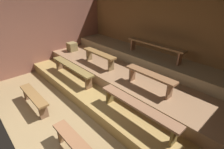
% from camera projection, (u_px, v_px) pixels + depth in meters
% --- Properties ---
extents(ground, '(7.03, 4.94, 0.08)m').
position_uv_depth(ground, '(111.00, 99.00, 4.77)').
color(ground, '#9C8055').
extents(wall_back, '(7.03, 0.06, 2.54)m').
position_uv_depth(wall_back, '(160.00, 39.00, 5.43)').
color(wall_back, olive).
rests_on(wall_back, ground).
extents(wall_left, '(0.06, 4.94, 2.54)m').
position_uv_depth(wall_left, '(53.00, 32.00, 6.22)').
color(wall_left, '#8D5544').
rests_on(wall_left, ground).
extents(platform_lower, '(6.23, 2.96, 0.29)m').
position_uv_depth(platform_lower, '(125.00, 86.00, 5.04)').
color(platform_lower, '#A7864A').
rests_on(platform_lower, ground).
extents(platform_middle, '(6.23, 2.20, 0.29)m').
position_uv_depth(platform_middle, '(135.00, 73.00, 5.14)').
color(platform_middle, '#9B7352').
rests_on(platform_middle, platform_lower).
extents(platform_upper, '(6.23, 0.93, 0.29)m').
position_uv_depth(platform_upper, '(148.00, 59.00, 5.38)').
color(platform_upper, '#968361').
rests_on(platform_upper, platform_middle).
extents(bench_floor_left, '(1.27, 0.24, 0.40)m').
position_uv_depth(bench_floor_left, '(34.00, 97.00, 4.23)').
color(bench_floor_left, olive).
rests_on(bench_floor_left, ground).
extents(bench_floor_right, '(1.27, 0.24, 0.40)m').
position_uv_depth(bench_floor_right, '(76.00, 145.00, 2.96)').
color(bench_floor_right, '#92603D').
rests_on(bench_floor_right, ground).
extents(bench_lower_left, '(1.89, 0.24, 0.40)m').
position_uv_depth(bench_lower_left, '(72.00, 68.00, 5.04)').
color(bench_lower_left, olive).
rests_on(bench_lower_left, platform_lower).
extents(bench_lower_right, '(1.89, 0.24, 0.40)m').
position_uv_depth(bench_lower_right, '(137.00, 107.00, 3.40)').
color(bench_lower_right, '#8E6144').
rests_on(bench_lower_right, platform_lower).
extents(bench_middle_left, '(1.30, 0.24, 0.40)m').
position_uv_depth(bench_middle_left, '(99.00, 55.00, 5.18)').
color(bench_middle_left, olive).
rests_on(bench_middle_left, platform_middle).
extents(bench_middle_right, '(1.30, 0.24, 0.40)m').
position_uv_depth(bench_middle_right, '(150.00, 77.00, 3.96)').
color(bench_middle_right, '#8E603E').
rests_on(bench_middle_right, platform_middle).
extents(bench_upper_center, '(1.89, 0.24, 0.40)m').
position_uv_depth(bench_upper_center, '(155.00, 46.00, 5.02)').
color(bench_upper_center, olive).
rests_on(bench_upper_center, platform_upper).
extents(wooden_crate_middle, '(0.31, 0.31, 0.31)m').
position_uv_depth(wooden_crate_middle, '(72.00, 47.00, 6.42)').
color(wooden_crate_middle, olive).
rests_on(wooden_crate_middle, platform_middle).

